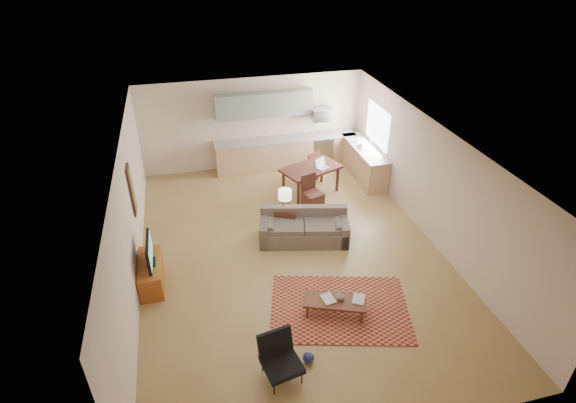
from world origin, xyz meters
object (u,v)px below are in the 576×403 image
object	(u,v)px
sofa	(304,227)
tv_credenza	(151,273)
dining_table	(311,180)
coffee_table	(335,307)
armchair	(282,361)
console_table	(285,220)

from	to	relation	value
sofa	tv_credenza	size ratio (longest dim) A/B	1.81
tv_credenza	dining_table	distance (m)	5.00
dining_table	coffee_table	bearing A→B (deg)	-122.84
sofa	armchair	size ratio (longest dim) A/B	2.74
sofa	dining_table	bearing A→B (deg)	82.86
coffee_table	console_table	distance (m)	2.87
console_table	dining_table	xyz separation A→B (m)	(1.10, 1.61, 0.07)
console_table	dining_table	bearing A→B (deg)	80.22
sofa	console_table	bearing A→B (deg)	140.00
sofa	coffee_table	size ratio (longest dim) A/B	1.82
armchair	dining_table	size ratio (longest dim) A/B	0.50
armchair	console_table	distance (m)	4.10
tv_credenza	console_table	distance (m)	3.27
armchair	console_table	world-z (taller)	armchair
coffee_table	armchair	bearing A→B (deg)	-117.65
sofa	dining_table	world-z (taller)	dining_table
sofa	armchair	world-z (taller)	armchair
sofa	coffee_table	xyz separation A→B (m)	(-0.08, -2.40, -0.19)
sofa	armchair	distance (m)	3.78
sofa	tv_credenza	bearing A→B (deg)	-155.23
coffee_table	console_table	bearing A→B (deg)	116.44
armchair	console_table	size ratio (longest dim) A/B	1.20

